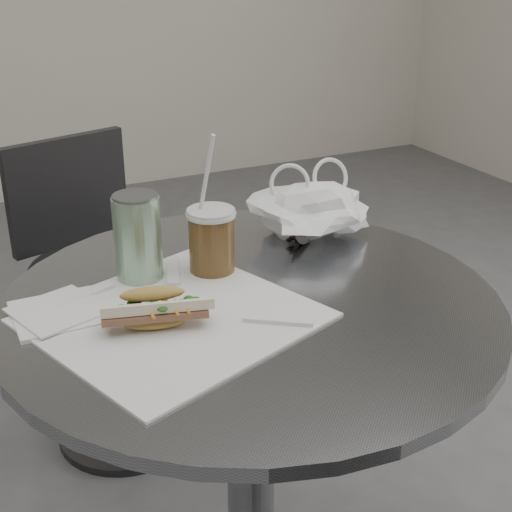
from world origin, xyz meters
name	(u,v)px	position (x,y,z in m)	size (l,w,h in m)	color
cafe_table	(251,444)	(0.00, 0.20, 0.47)	(0.76, 0.76, 0.74)	slate
chair_far	(109,312)	(-0.04, 0.96, 0.35)	(0.42, 0.45, 0.78)	#29292C
sandwich_paper	(174,318)	(-0.13, 0.19, 0.74)	(0.35, 0.34, 0.00)	white
banh_mi	(154,309)	(-0.16, 0.17, 0.77)	(0.19, 0.11, 0.06)	tan
iced_coffee	(212,240)	(-0.02, 0.31, 0.80)	(0.08, 0.08, 0.23)	brown
sunglasses	(312,225)	(0.21, 0.37, 0.76)	(0.12, 0.08, 0.06)	black
plastic_bag	(314,212)	(0.20, 0.36, 0.79)	(0.20, 0.16, 0.10)	white
napkin_stack	(58,312)	(-0.27, 0.27, 0.74)	(0.14, 0.14, 0.01)	white
drink_can	(138,238)	(-0.13, 0.34, 0.81)	(0.07, 0.07, 0.14)	#55925F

